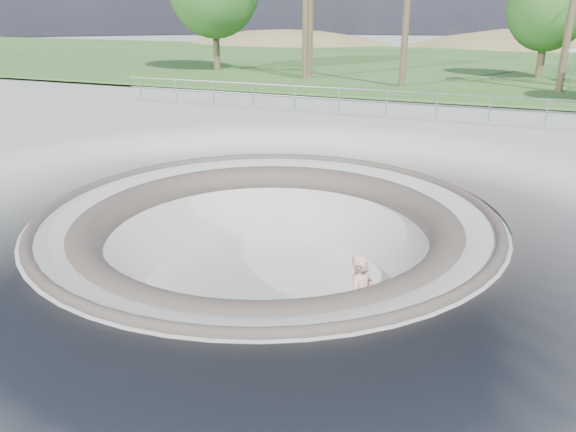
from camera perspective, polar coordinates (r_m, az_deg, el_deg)
The scene contains 8 objects.
ground at distance 12.64m, azimuth -2.12°, elevation 0.34°, with size 180.00×180.00×0.00m, color #A5A4A0.
skate_bowl at distance 13.38m, azimuth -2.02°, elevation -7.03°, with size 14.00×14.00×4.10m.
grass_strip at distance 45.28m, azimuth 16.17°, elevation 14.50°, with size 180.00×36.00×0.12m.
distant_hills at distance 68.96m, azimuth 20.99°, elevation 9.68°, with size 103.20×45.00×28.60m.
safety_railing at distance 23.63m, azimuth 9.96°, elevation 11.29°, with size 25.00×0.06×1.03m.
skateboard at distance 11.38m, azimuth 7.22°, elevation -12.60°, with size 0.89×0.33×0.09m.
skater at distance 10.90m, azimuth 7.44°, elevation -8.44°, with size 0.67×0.44×1.85m, color tan.
bushy_tree_mid at distance 38.07m, azimuth 24.98°, elevation 18.69°, with size 4.66×4.23×6.72m.
Camera 1 is at (4.86, -10.83, 4.36)m, focal length 35.00 mm.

